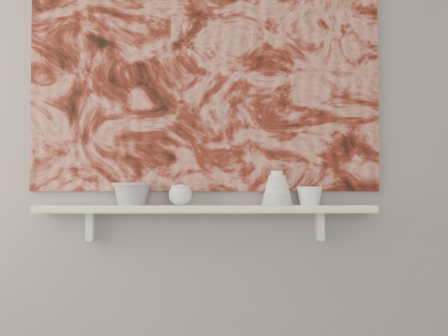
{
  "coord_description": "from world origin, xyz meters",
  "views": [
    {
      "loc": [
        0.01,
        -1.1,
        0.98
      ],
      "look_at": [
        0.08,
        1.49,
        1.09
      ],
      "focal_mm": 50.0,
      "sensor_mm": 36.0,
      "label": 1
    }
  ],
  "objects_px": {
    "painting": "(206,64)",
    "bowl_grey": "(132,194)",
    "bowl_white": "(310,196)",
    "cup_cream": "(180,195)",
    "shelf": "(206,209)",
    "bell_vessel": "(277,188)"
  },
  "relations": [
    {
      "from": "shelf",
      "to": "bowl_grey",
      "type": "distance_m",
      "value": 0.31
    },
    {
      "from": "painting",
      "to": "bowl_grey",
      "type": "bearing_deg",
      "value": -165.31
    },
    {
      "from": "bowl_grey",
      "to": "cup_cream",
      "type": "relative_size",
      "value": 1.77
    },
    {
      "from": "cup_cream",
      "to": "bowl_white",
      "type": "distance_m",
      "value": 0.54
    },
    {
      "from": "bowl_white",
      "to": "painting",
      "type": "bearing_deg",
      "value": 169.54
    },
    {
      "from": "cup_cream",
      "to": "bowl_white",
      "type": "relative_size",
      "value": 0.88
    },
    {
      "from": "bell_vessel",
      "to": "bowl_grey",
      "type": "bearing_deg",
      "value": 180.0
    },
    {
      "from": "cup_cream",
      "to": "bowl_white",
      "type": "bearing_deg",
      "value": 0.0
    },
    {
      "from": "painting",
      "to": "bowl_white",
      "type": "relative_size",
      "value": 13.63
    },
    {
      "from": "bowl_grey",
      "to": "bell_vessel",
      "type": "distance_m",
      "value": 0.61
    },
    {
      "from": "shelf",
      "to": "bell_vessel",
      "type": "height_order",
      "value": "bell_vessel"
    },
    {
      "from": "painting",
      "to": "bowl_grey",
      "type": "relative_size",
      "value": 8.8
    },
    {
      "from": "cup_cream",
      "to": "bowl_white",
      "type": "height_order",
      "value": "cup_cream"
    },
    {
      "from": "shelf",
      "to": "bell_vessel",
      "type": "distance_m",
      "value": 0.31
    },
    {
      "from": "bowl_white",
      "to": "shelf",
      "type": "bearing_deg",
      "value": 180.0
    },
    {
      "from": "bowl_grey",
      "to": "bowl_white",
      "type": "relative_size",
      "value": 1.55
    },
    {
      "from": "shelf",
      "to": "painting",
      "type": "xyz_separation_m",
      "value": [
        0.0,
        0.08,
        0.62
      ]
    },
    {
      "from": "bowl_grey",
      "to": "bowl_white",
      "type": "xyz_separation_m",
      "value": [
        0.74,
        0.0,
        -0.01
      ]
    },
    {
      "from": "shelf",
      "to": "cup_cream",
      "type": "bearing_deg",
      "value": 180.0
    },
    {
      "from": "painting",
      "to": "bowl_grey",
      "type": "height_order",
      "value": "painting"
    },
    {
      "from": "painting",
      "to": "bell_vessel",
      "type": "height_order",
      "value": "painting"
    },
    {
      "from": "painting",
      "to": "bowl_grey",
      "type": "distance_m",
      "value": 0.64
    }
  ]
}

